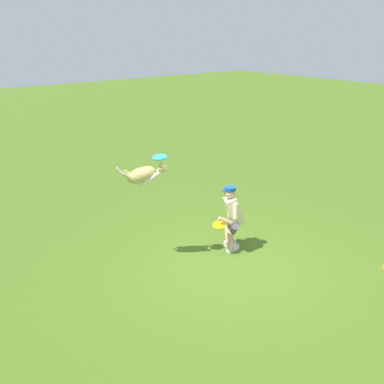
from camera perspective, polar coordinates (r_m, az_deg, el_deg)
ground_plane at (r=8.61m, az=5.25°, el=-9.14°), size 60.00×60.00×0.00m
person at (r=8.97m, az=5.09°, el=-2.97°), size 0.71×0.62×1.29m
dog at (r=8.27m, az=-6.01°, el=2.17°), size 0.84×0.63×0.46m
frisbee_flying at (r=8.18m, az=-4.10°, el=4.38°), size 0.28×0.28×0.07m
frisbee_held at (r=8.73m, az=3.43°, el=-4.19°), size 0.35×0.35×0.09m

